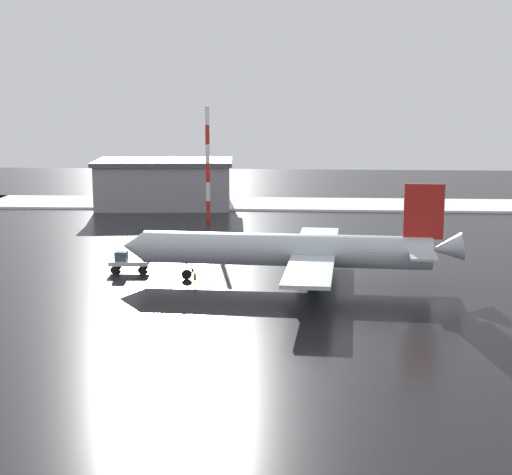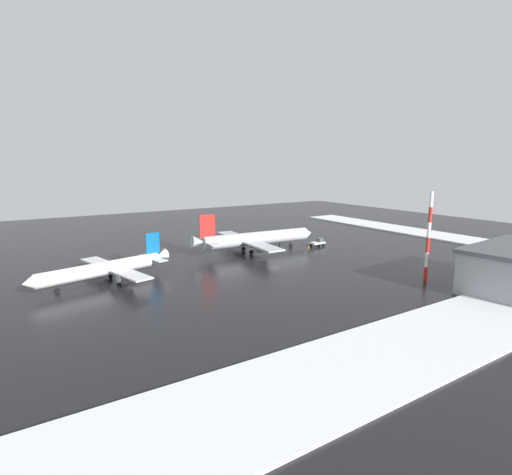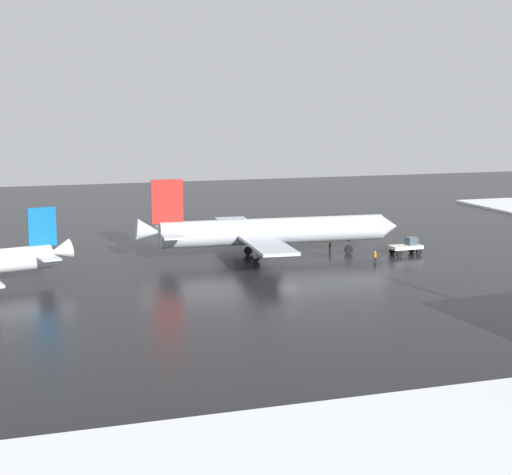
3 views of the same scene
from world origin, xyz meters
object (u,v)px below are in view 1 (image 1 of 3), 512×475
(pushback_tug, at_px, (127,261))
(cargo_hangar, at_px, (165,183))
(ground_crew_by_nose_gear, at_px, (192,257))
(airplane_parked_portside, at_px, (294,250))
(antenna_mast, at_px, (208,163))
(ground_crew_beside_wing, at_px, (195,279))

(pushback_tug, bearing_deg, cargo_hangar, -87.46)
(ground_crew_by_nose_gear, distance_m, cargo_hangar, 50.48)
(airplane_parked_portside, height_order, ground_crew_by_nose_gear, airplane_parked_portside)
(pushback_tug, height_order, ground_crew_by_nose_gear, pushback_tug)
(antenna_mast, relative_size, cargo_hangar, 0.72)
(pushback_tug, xyz_separation_m, ground_crew_by_nose_gear, (-7.12, -4.18, -0.31))
(antenna_mast, bearing_deg, ground_crew_by_nose_gear, 93.60)
(ground_crew_by_nose_gear, bearing_deg, ground_crew_beside_wing, 4.63)
(ground_crew_beside_wing, bearing_deg, pushback_tug, -52.64)
(ground_crew_beside_wing, height_order, cargo_hangar, cargo_hangar)
(pushback_tug, distance_m, cargo_hangar, 53.41)
(cargo_hangar, bearing_deg, ground_crew_beside_wing, 98.07)
(pushback_tug, bearing_deg, airplane_parked_portside, 165.34)
(pushback_tug, bearing_deg, ground_crew_by_nose_gear, -152.29)
(ground_crew_by_nose_gear, xyz_separation_m, cargo_hangar, (11.99, -48.92, 3.47))
(pushback_tug, distance_m, ground_crew_by_nose_gear, 8.27)
(airplane_parked_portside, bearing_deg, ground_crew_beside_wing, 18.42)
(antenna_mast, bearing_deg, ground_crew_beside_wing, 95.11)
(airplane_parked_portside, distance_m, antenna_mast, 46.35)
(pushback_tug, xyz_separation_m, ground_crew_beside_wing, (-9.05, 6.99, -0.31))
(ground_crew_beside_wing, xyz_separation_m, cargo_hangar, (13.92, -60.09, 3.47))
(pushback_tug, relative_size, cargo_hangar, 0.18)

